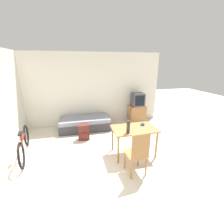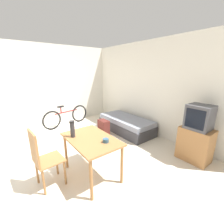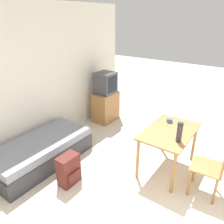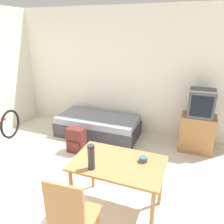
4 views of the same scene
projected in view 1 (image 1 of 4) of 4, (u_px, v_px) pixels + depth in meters
The scene contains 10 objects.
ground_plane at pixel (107, 185), 2.99m from camera, with size 20.00×20.00×0.00m, color beige.
wall_back at pixel (89, 90), 5.66m from camera, with size 5.60×0.06×2.70m.
daybed at pixel (85, 123), 5.46m from camera, with size 1.80×0.85×0.45m.
tv at pixel (137, 110), 5.90m from camera, with size 0.62×0.43×1.23m.
dining_table at pixel (134, 132), 3.82m from camera, with size 1.11×0.71×0.74m.
wooden_chair at pixel (138, 152), 3.08m from camera, with size 0.46×0.46×1.02m.
bicycle at pixel (24, 144), 3.86m from camera, with size 0.34×1.68×0.73m.
thermos_flask at pixel (128, 126), 3.48m from camera, with size 0.09×0.09×0.31m.
mate_bowl at pixel (143, 124), 3.96m from camera, with size 0.10×0.10×0.06m.
backpack at pixel (84, 132), 4.69m from camera, with size 0.34×0.24×0.50m.
Camera 1 is at (-0.45, -2.35, 2.31)m, focal length 24.00 mm.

